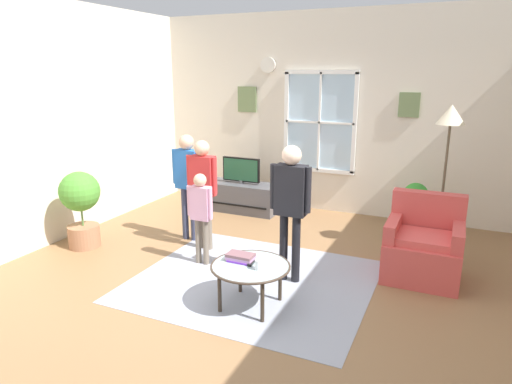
{
  "coord_description": "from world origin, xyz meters",
  "views": [
    {
      "loc": [
        1.7,
        -3.72,
        2.15
      ],
      "look_at": [
        -0.16,
        0.4,
        0.93
      ],
      "focal_mm": 31.77,
      "sensor_mm": 36.0,
      "label": 1
    }
  ],
  "objects_px": {
    "cup": "(259,265)",
    "floor_lamp": "(449,130)",
    "tv_stand": "(241,197)",
    "potted_plant_corner": "(81,203)",
    "armchair": "(423,247)",
    "coffee_table": "(250,268)",
    "remote_near_books": "(251,260)",
    "remote_near_cup": "(251,263)",
    "person_pink_shirt": "(201,208)",
    "potted_plant_by_window": "(415,206)",
    "book_stack": "(241,257)",
    "person_blue_shirt": "(188,175)",
    "television": "(241,170)",
    "person_red_shirt": "(203,182)",
    "person_black_shirt": "(291,198)"
  },
  "relations": [
    {
      "from": "television",
      "to": "floor_lamp",
      "type": "bearing_deg",
      "value": -11.61
    },
    {
      "from": "coffee_table",
      "to": "remote_near_books",
      "type": "relative_size",
      "value": 5.32
    },
    {
      "from": "television",
      "to": "potted_plant_by_window",
      "type": "xyz_separation_m",
      "value": [
        2.56,
        0.1,
        -0.29
      ]
    },
    {
      "from": "remote_near_cup",
      "to": "person_black_shirt",
      "type": "xyz_separation_m",
      "value": [
        0.15,
        0.63,
        0.48
      ]
    },
    {
      "from": "coffee_table",
      "to": "cup",
      "type": "height_order",
      "value": "cup"
    },
    {
      "from": "remote_near_cup",
      "to": "potted_plant_by_window",
      "type": "bearing_deg",
      "value": 66.42
    },
    {
      "from": "tv_stand",
      "to": "cup",
      "type": "distance_m",
      "value": 3.1
    },
    {
      "from": "armchair",
      "to": "book_stack",
      "type": "relative_size",
      "value": 3.41
    },
    {
      "from": "potted_plant_corner",
      "to": "armchair",
      "type": "bearing_deg",
      "value": 12.1
    },
    {
      "from": "cup",
      "to": "person_pink_shirt",
      "type": "distance_m",
      "value": 1.26
    },
    {
      "from": "tv_stand",
      "to": "cup",
      "type": "relative_size",
      "value": 11.96
    },
    {
      "from": "book_stack",
      "to": "person_red_shirt",
      "type": "relative_size",
      "value": 0.19
    },
    {
      "from": "person_red_shirt",
      "to": "tv_stand",
      "type": "bearing_deg",
      "value": 99.45
    },
    {
      "from": "cup",
      "to": "person_blue_shirt",
      "type": "xyz_separation_m",
      "value": [
        -1.57,
        1.31,
        0.4
      ]
    },
    {
      "from": "remote_near_cup",
      "to": "person_pink_shirt",
      "type": "relative_size",
      "value": 0.13
    },
    {
      "from": "floor_lamp",
      "to": "tv_stand",
      "type": "bearing_deg",
      "value": 168.34
    },
    {
      "from": "television",
      "to": "person_blue_shirt",
      "type": "distance_m",
      "value": 1.41
    },
    {
      "from": "book_stack",
      "to": "remote_near_books",
      "type": "distance_m",
      "value": 0.1
    },
    {
      "from": "cup",
      "to": "person_black_shirt",
      "type": "bearing_deg",
      "value": 87.23
    },
    {
      "from": "person_pink_shirt",
      "to": "potted_plant_by_window",
      "type": "xyz_separation_m",
      "value": [
        2.09,
        2.09,
        -0.29
      ]
    },
    {
      "from": "person_black_shirt",
      "to": "potted_plant_by_window",
      "type": "bearing_deg",
      "value": 63.62
    },
    {
      "from": "armchair",
      "to": "person_black_shirt",
      "type": "distance_m",
      "value": 1.54
    },
    {
      "from": "armchair",
      "to": "potted_plant_corner",
      "type": "bearing_deg",
      "value": -167.9
    },
    {
      "from": "tv_stand",
      "to": "television",
      "type": "distance_m",
      "value": 0.44
    },
    {
      "from": "person_black_shirt",
      "to": "remote_near_cup",
      "type": "bearing_deg",
      "value": -103.41
    },
    {
      "from": "coffee_table",
      "to": "remote_near_books",
      "type": "bearing_deg",
      "value": 113.76
    },
    {
      "from": "book_stack",
      "to": "potted_plant_by_window",
      "type": "bearing_deg",
      "value": 64.19
    },
    {
      "from": "cup",
      "to": "remote_near_books",
      "type": "xyz_separation_m",
      "value": [
        -0.15,
        0.15,
        -0.04
      ]
    },
    {
      "from": "tv_stand",
      "to": "floor_lamp",
      "type": "xyz_separation_m",
      "value": [
        2.9,
        -0.6,
        1.27
      ]
    },
    {
      "from": "person_black_shirt",
      "to": "television",
      "type": "bearing_deg",
      "value": 127.58
    },
    {
      "from": "book_stack",
      "to": "person_blue_shirt",
      "type": "xyz_separation_m",
      "value": [
        -1.33,
        1.2,
        0.41
      ]
    },
    {
      "from": "person_black_shirt",
      "to": "person_red_shirt",
      "type": "bearing_deg",
      "value": 162.41
    },
    {
      "from": "coffee_table",
      "to": "remote_near_books",
      "type": "xyz_separation_m",
      "value": [
        -0.04,
        0.09,
        0.04
      ]
    },
    {
      "from": "tv_stand",
      "to": "potted_plant_corner",
      "type": "distance_m",
      "value": 2.46
    },
    {
      "from": "book_stack",
      "to": "person_blue_shirt",
      "type": "bearing_deg",
      "value": 137.85
    },
    {
      "from": "potted_plant_by_window",
      "to": "remote_near_books",
      "type": "bearing_deg",
      "value": -114.7
    },
    {
      "from": "potted_plant_by_window",
      "to": "coffee_table",
      "type": "bearing_deg",
      "value": -113.21
    },
    {
      "from": "coffee_table",
      "to": "book_stack",
      "type": "height_order",
      "value": "book_stack"
    },
    {
      "from": "person_pink_shirt",
      "to": "person_red_shirt",
      "type": "height_order",
      "value": "person_red_shirt"
    },
    {
      "from": "cup",
      "to": "floor_lamp",
      "type": "distance_m",
      "value": 2.73
    },
    {
      "from": "tv_stand",
      "to": "person_red_shirt",
      "type": "xyz_separation_m",
      "value": [
        0.26,
        -1.59,
        0.62
      ]
    },
    {
      "from": "remote_near_books",
      "to": "potted_plant_corner",
      "type": "relative_size",
      "value": 0.15
    },
    {
      "from": "remote_near_books",
      "to": "floor_lamp",
      "type": "height_order",
      "value": "floor_lamp"
    },
    {
      "from": "person_red_shirt",
      "to": "potted_plant_corner",
      "type": "xyz_separation_m",
      "value": [
        -1.41,
        -0.56,
        -0.28
      ]
    },
    {
      "from": "floor_lamp",
      "to": "person_pink_shirt",
      "type": "bearing_deg",
      "value": -150.1
    },
    {
      "from": "potted_plant_corner",
      "to": "coffee_table",
      "type": "bearing_deg",
      "value": -11.09
    },
    {
      "from": "remote_near_books",
      "to": "person_black_shirt",
      "type": "distance_m",
      "value": 0.76
    },
    {
      "from": "potted_plant_by_window",
      "to": "person_pink_shirt",
      "type": "bearing_deg",
      "value": -134.96
    },
    {
      "from": "potted_plant_by_window",
      "to": "tv_stand",
      "type": "bearing_deg",
      "value": -177.9
    },
    {
      "from": "tv_stand",
      "to": "armchair",
      "type": "bearing_deg",
      "value": -25.14
    }
  ]
}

